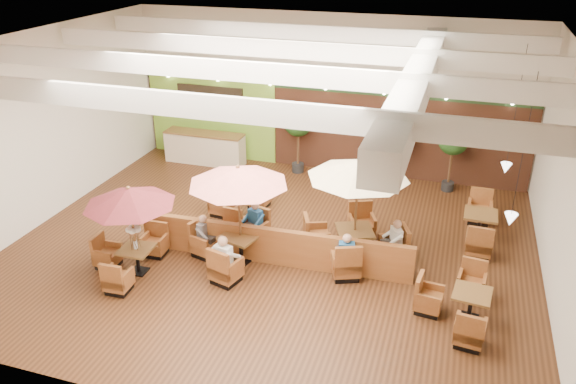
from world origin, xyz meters
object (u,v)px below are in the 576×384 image
at_px(table_2, 357,192).
at_px(topiary_2, 453,143).
at_px(table_4, 458,304).
at_px(topiary_0, 298,124).
at_px(service_counter, 205,148).
at_px(table_5, 479,226).
at_px(table_3, 242,205).
at_px(topiary_1, 400,141).
at_px(diner_1, 254,219).
at_px(booth_divider, 272,246).
at_px(table_0, 129,211).
at_px(diner_4, 394,237).
at_px(table_1, 236,193).
at_px(diner_2, 205,231).
at_px(diner_3, 346,251).
at_px(diner_0, 225,255).

relative_size(table_2, topiary_2, 1.30).
distance_m(table_4, topiary_0, 9.18).
distance_m(service_counter, table_5, 10.21).
bearing_deg(table_4, table_3, 161.05).
bearing_deg(topiary_1, table_4, -71.90).
distance_m(service_counter, table_2, 8.35).
bearing_deg(diner_1, booth_divider, 156.96).
bearing_deg(table_2, table_5, 10.07).
xyz_separation_m(service_counter, topiary_2, (8.80, 0.20, 1.11)).
bearing_deg(diner_1, topiary_0, -63.92).
bearing_deg(topiary_2, table_0, -134.23).
bearing_deg(service_counter, table_2, -36.41).
bearing_deg(diner_4, table_1, 81.68).
height_order(table_1, diner_4, table_1).
relative_size(service_counter, booth_divider, 0.41).
bearing_deg(diner_4, topiary_0, 14.37).
distance_m(diner_2, diner_4, 4.95).
xyz_separation_m(booth_divider, table_1, (-0.88, -0.18, 1.47)).
height_order(table_5, diner_1, diner_1).
distance_m(table_0, table_3, 4.06).
bearing_deg(table_4, service_counter, 150.38).
relative_size(booth_divider, table_3, 2.92).
height_order(table_4, table_5, table_5).
relative_size(topiary_2, diner_2, 3.10).
bearing_deg(booth_divider, topiary_0, 97.96).
bearing_deg(table_3, table_5, 13.57).
height_order(table_0, table_5, table_0).
bearing_deg(table_5, booth_divider, -148.69).
bearing_deg(topiary_2, table_5, -71.91).
height_order(diner_2, diner_3, diner_3).
bearing_deg(topiary_1, table_3, -136.42).
xyz_separation_m(table_5, diner_4, (-2.13, -2.02, 0.38)).
bearing_deg(diner_4, table_5, -71.10).
relative_size(topiary_0, diner_0, 2.80).
height_order(service_counter, table_0, table_0).
relative_size(table_1, diner_1, 3.57).
relative_size(service_counter, table_1, 1.06).
distance_m(table_1, diner_1, 1.58).
relative_size(table_1, table_3, 1.13).
xyz_separation_m(topiary_0, diner_1, (0.31, -5.22, -1.04)).
bearing_deg(topiary_0, table_0, -105.34).
bearing_deg(table_5, diner_1, -158.90).
bearing_deg(table_2, diner_4, -22.47).
height_order(table_3, topiary_0, topiary_0).
distance_m(table_3, table_4, 7.08).
bearing_deg(table_2, diner_1, 160.14).
bearing_deg(table_3, table_2, -11.07).
bearing_deg(diner_0, table_3, 120.45).
xyz_separation_m(diner_3, diner_4, (1.04, 1.04, -0.00)).
distance_m(booth_divider, diner_1, 1.18).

